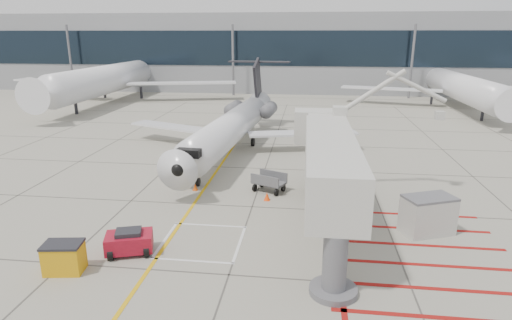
# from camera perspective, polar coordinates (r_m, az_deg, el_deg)

# --- Properties ---
(ground_plane) EXTENTS (260.00, 260.00, 0.00)m
(ground_plane) POSITION_cam_1_polar(r_m,az_deg,el_deg) (23.56, -1.83, -10.00)
(ground_plane) COLOR gray
(ground_plane) RESTS_ON ground
(regional_jet) EXTENTS (25.68, 31.21, 7.69)m
(regional_jet) POSITION_cam_1_polar(r_m,az_deg,el_deg) (36.35, -4.34, 5.90)
(regional_jet) COLOR silver
(regional_jet) RESTS_ON ground_plane
(jet_bridge) EXTENTS (8.49, 17.63, 7.02)m
(jet_bridge) POSITION_cam_1_polar(r_m,az_deg,el_deg) (23.10, 9.81, -1.39)
(jet_bridge) COLOR beige
(jet_bridge) RESTS_ON ground_plane
(pushback_tug) EXTENTS (2.57, 2.02, 1.31)m
(pushback_tug) POSITION_cam_1_polar(r_m,az_deg,el_deg) (22.42, -16.55, -10.32)
(pushback_tug) COLOR maroon
(pushback_tug) RESTS_ON ground_plane
(spill_bin) EXTENTS (1.81, 1.34, 1.44)m
(spill_bin) POSITION_cam_1_polar(r_m,az_deg,el_deg) (21.81, -24.23, -11.76)
(spill_bin) COLOR #D2950B
(spill_bin) RESTS_ON ground_plane
(baggage_cart) EXTENTS (2.53, 2.12, 1.37)m
(baggage_cart) POSITION_cam_1_polar(r_m,az_deg,el_deg) (29.53, 1.75, -2.93)
(baggage_cart) COLOR #56575B
(baggage_cart) RESTS_ON ground_plane
(ground_power_unit) EXTENTS (3.05, 2.45, 2.11)m
(ground_power_unit) POSITION_cam_1_polar(r_m,az_deg,el_deg) (25.20, 21.93, -6.80)
(ground_power_unit) COLOR beige
(ground_power_unit) RESTS_ON ground_plane
(cone_nose) EXTENTS (0.35, 0.35, 0.48)m
(cone_nose) POSITION_cam_1_polar(r_m,az_deg,el_deg) (30.15, -8.10, -3.58)
(cone_nose) COLOR #DD4C0B
(cone_nose) RESTS_ON ground_plane
(cone_side) EXTENTS (0.39, 0.39, 0.54)m
(cone_side) POSITION_cam_1_polar(r_m,az_deg,el_deg) (28.10, 1.47, -4.86)
(cone_side) COLOR #FF460D
(cone_side) RESTS_ON ground_plane
(terminal_building) EXTENTS (180.00, 28.00, 14.00)m
(terminal_building) POSITION_cam_1_polar(r_m,az_deg,el_deg) (91.13, 11.63, 13.99)
(terminal_building) COLOR gray
(terminal_building) RESTS_ON ground_plane
(terminal_glass_band) EXTENTS (180.00, 0.10, 6.00)m
(terminal_glass_band) POSITION_cam_1_polar(r_m,az_deg,el_deg) (77.10, 12.44, 14.29)
(terminal_glass_band) COLOR black
(terminal_glass_band) RESTS_ON ground_plane
(bg_aircraft_b) EXTENTS (38.76, 43.06, 12.92)m
(bg_aircraft_b) POSITION_cam_1_polar(r_m,az_deg,el_deg) (73.87, -18.39, 12.57)
(bg_aircraft_b) COLOR silver
(bg_aircraft_b) RESTS_ON ground_plane
(bg_aircraft_c) EXTENTS (33.19, 36.88, 11.06)m
(bg_aircraft_c) POSITION_cam_1_polar(r_m,az_deg,el_deg) (70.37, 25.38, 10.92)
(bg_aircraft_c) COLOR silver
(bg_aircraft_c) RESTS_ON ground_plane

